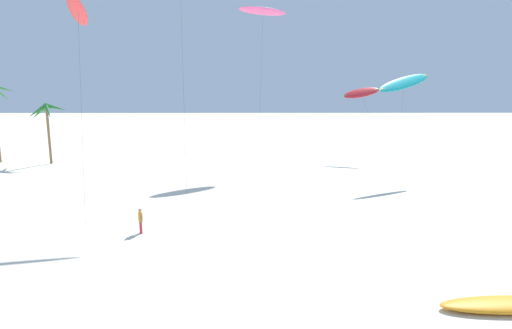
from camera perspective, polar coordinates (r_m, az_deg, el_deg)
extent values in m
cone|color=#33843D|center=(60.21, -31.03, 8.80)|extent=(2.69, 0.78, 1.26)
cone|color=#33843D|center=(61.09, -31.23, 8.26)|extent=(1.83, 2.10, 2.23)
cylinder|color=olive|center=(57.12, -26.18, 3.63)|extent=(0.30, 0.30, 7.10)
cone|color=#287533|center=(56.23, -25.37, 6.95)|extent=(2.66, 0.85, 1.12)
cone|color=#287533|center=(57.57, -25.42, 6.97)|extent=(1.81, 2.53, 1.19)
cone|color=#287533|center=(58.05, -26.59, 6.71)|extent=(1.90, 2.44, 1.53)
cone|color=#287533|center=(57.47, -27.21, 6.32)|extent=(2.37, 0.90, 2.07)
cone|color=#287533|center=(56.47, -27.43, 6.41)|extent=(2.02, 2.25, 1.80)
cone|color=#287533|center=(55.86, -26.24, 6.43)|extent=(1.85, 2.32, 1.88)
cylinder|color=#4C4C51|center=(33.93, -9.76, 10.03)|extent=(0.64, 3.77, 18.28)
ellipsoid|color=#EA5193|center=(51.21, 0.96, 19.99)|extent=(6.29, 5.11, 0.88)
ellipsoid|color=blue|center=(51.22, 0.96, 20.02)|extent=(5.79, 4.33, 0.42)
cylinder|color=#4C4C51|center=(47.42, 0.60, 9.93)|extent=(0.70, 6.20, 17.69)
ellipsoid|color=#19B2B7|center=(45.69, 19.41, 10.39)|extent=(7.05, 5.20, 2.72)
ellipsoid|color=orange|center=(45.69, 19.41, 10.43)|extent=(6.64, 4.72, 2.05)
cylinder|color=#4C4C51|center=(44.73, 18.76, 4.15)|extent=(1.20, 2.13, 9.61)
ellipsoid|color=red|center=(56.55, 14.00, 9.38)|extent=(4.45, 2.12, 2.17)
ellipsoid|color=green|center=(56.55, 14.00, 9.41)|extent=(4.49, 1.20, 1.39)
cylinder|color=#4C4C51|center=(54.41, 15.70, 4.72)|extent=(2.34, 5.56, 8.42)
ellipsoid|color=red|center=(37.55, -22.91, 18.46)|extent=(4.08, 8.70, 1.72)
ellipsoid|color=purple|center=(37.56, -22.92, 18.52)|extent=(3.21, 8.60, 1.28)
cylinder|color=#4C4C51|center=(33.53, -22.50, 6.54)|extent=(2.22, 6.97, 14.96)
ellipsoid|color=orange|center=(21.78, 31.23, -15.88)|extent=(6.22, 1.58, 0.42)
ellipsoid|color=purple|center=(21.78, 31.24, -15.83)|extent=(2.81, 1.29, 0.25)
cylinder|color=red|center=(28.38, -15.23, -8.22)|extent=(0.14, 0.14, 0.80)
cylinder|color=red|center=(28.53, -15.33, -8.13)|extent=(0.14, 0.14, 0.80)
cube|color=orange|center=(28.24, -15.35, -6.82)|extent=(0.33, 0.36, 0.61)
cylinder|color=#9E7051|center=(28.06, -15.22, -7.01)|extent=(0.09, 0.09, 0.56)
cylinder|color=#9E7051|center=(28.44, -15.47, -6.78)|extent=(0.09, 0.09, 0.56)
sphere|color=#9E7051|center=(28.11, -15.39, -5.96)|extent=(0.21, 0.21, 0.21)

